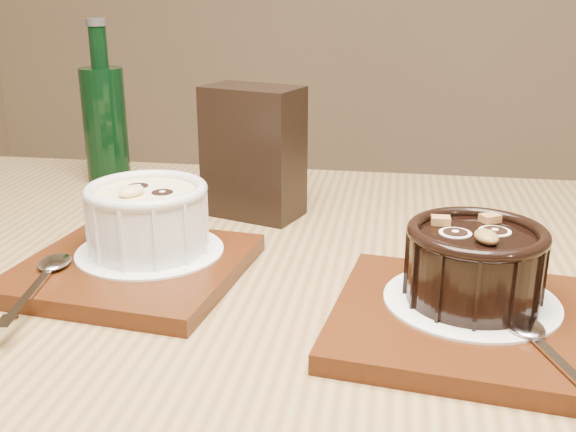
% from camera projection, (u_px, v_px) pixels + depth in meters
% --- Properties ---
extents(table, '(1.24, 0.87, 0.75)m').
position_uv_depth(table, '(264.00, 392.00, 0.58)').
color(table, brown).
rests_on(table, ground).
extents(tray_left, '(0.19, 0.19, 0.01)m').
position_uv_depth(tray_left, '(134.00, 268.00, 0.58)').
color(tray_left, '#471F0B').
rests_on(tray_left, table).
extents(doily_left, '(0.13, 0.13, 0.00)m').
position_uv_depth(doily_left, '(150.00, 251.00, 0.60)').
color(doily_left, white).
rests_on(doily_left, tray_left).
extents(ramekin_white, '(0.11, 0.11, 0.06)m').
position_uv_depth(ramekin_white, '(148.00, 215.00, 0.59)').
color(ramekin_white, silver).
rests_on(ramekin_white, doily_left).
extents(spoon_left, '(0.05, 0.14, 0.01)m').
position_uv_depth(spoon_left, '(40.00, 279.00, 0.53)').
color(spoon_left, silver).
rests_on(spoon_left, tray_left).
extents(tray_right, '(0.19, 0.19, 0.01)m').
position_uv_depth(tray_right, '(459.00, 321.00, 0.49)').
color(tray_right, '#471F0B').
rests_on(tray_right, table).
extents(doily_right, '(0.13, 0.13, 0.00)m').
position_uv_depth(doily_right, '(471.00, 300.00, 0.50)').
color(doily_right, white).
rests_on(doily_right, tray_right).
extents(ramekin_dark, '(0.10, 0.10, 0.06)m').
position_uv_depth(ramekin_dark, '(475.00, 260.00, 0.49)').
color(ramekin_dark, black).
rests_on(ramekin_dark, doily_right).
extents(spoon_right, '(0.07, 0.13, 0.01)m').
position_uv_depth(spoon_right, '(551.00, 351.00, 0.43)').
color(spoon_right, silver).
rests_on(spoon_right, tray_right).
extents(condiment_stand, '(0.11, 0.08, 0.14)m').
position_uv_depth(condiment_stand, '(253.00, 152.00, 0.72)').
color(condiment_stand, black).
rests_on(condiment_stand, table).
extents(green_bottle, '(0.05, 0.05, 0.20)m').
position_uv_depth(green_bottle, '(105.00, 120.00, 0.85)').
color(green_bottle, black).
rests_on(green_bottle, table).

